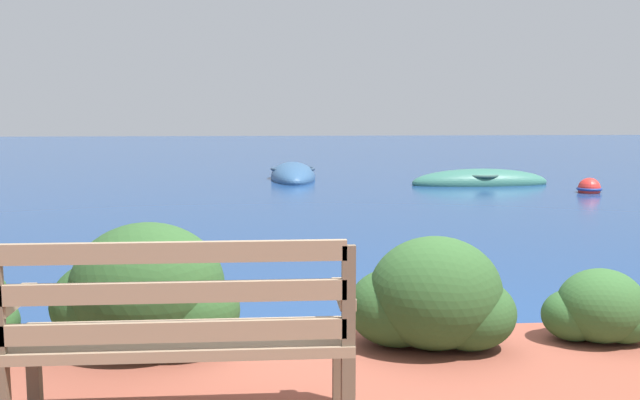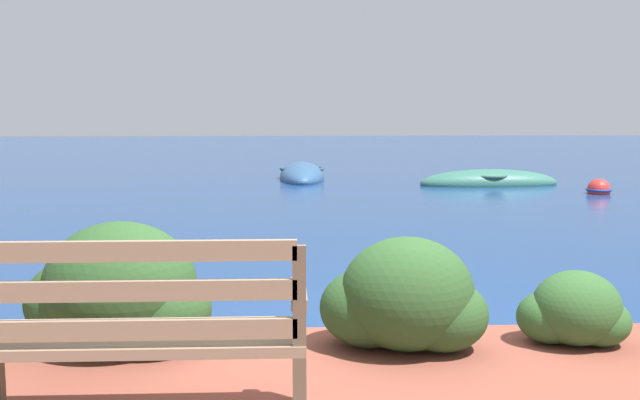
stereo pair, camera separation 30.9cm
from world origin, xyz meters
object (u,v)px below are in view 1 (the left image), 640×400
object	(u,v)px
park_bench	(181,330)
rowboat_nearest	(480,182)
rowboat_mid	(293,176)
mooring_buoy	(589,189)

from	to	relation	value
park_bench	rowboat_nearest	bearing A→B (deg)	66.23
rowboat_mid	mooring_buoy	size ratio (longest dim) A/B	6.30
park_bench	rowboat_mid	distance (m)	14.23
rowboat_mid	mooring_buoy	bearing A→B (deg)	60.90
rowboat_nearest	mooring_buoy	world-z (taller)	rowboat_nearest
rowboat_nearest	park_bench	bearing A→B (deg)	-114.91
park_bench	mooring_buoy	distance (m)	12.86
rowboat_nearest	rowboat_mid	distance (m)	4.49
rowboat_nearest	mooring_buoy	size ratio (longest dim) A/B	6.35
park_bench	mooring_buoy	world-z (taller)	park_bench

